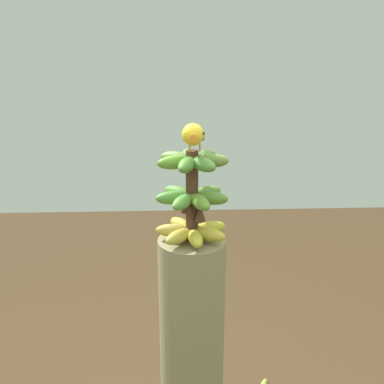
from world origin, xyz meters
The scene contains 2 objects.
banana_bunch centered at (0.00, 0.00, 1.53)m, with size 0.24×0.24×0.29m.
perched_bird centered at (-0.01, 0.03, 1.73)m, with size 0.07×0.23×0.09m.
Camera 1 is at (0.06, 1.37, 2.00)m, focal length 43.33 mm.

